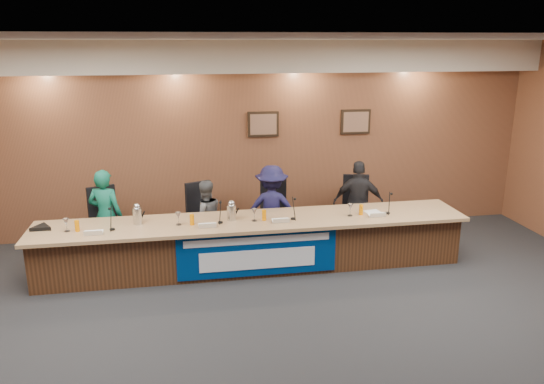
{
  "coord_description": "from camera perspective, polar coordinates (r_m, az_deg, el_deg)",
  "views": [
    {
      "loc": [
        -0.97,
        -4.68,
        3.19
      ],
      "look_at": [
        0.33,
        2.74,
        1.03
      ],
      "focal_mm": 35.0,
      "sensor_mm": 36.0,
      "label": 1
    }
  ],
  "objects": [
    {
      "name": "water_glass_b",
      "position": [
        7.37,
        -10.04,
        -2.84
      ],
      "size": [
        0.08,
        0.08,
        0.18
      ],
      "primitive_type": "cylinder",
      "color": "silver",
      "rests_on": "dais_top"
    },
    {
      "name": "banner_text_lower",
      "position": [
        7.32,
        -1.53,
        -7.26
      ],
      "size": [
        1.6,
        0.01,
        0.28
      ],
      "primitive_type": "cube",
      "color": "silver",
      "rests_on": "banner"
    },
    {
      "name": "carafe_mid",
      "position": [
        7.47,
        -4.38,
        -2.22
      ],
      "size": [
        0.13,
        0.13,
        0.22
      ],
      "primitive_type": "cylinder",
      "color": "silver",
      "rests_on": "dais_top"
    },
    {
      "name": "paper_stack",
      "position": [
        7.92,
        10.96,
        -2.22
      ],
      "size": [
        0.26,
        0.33,
        0.01
      ],
      "primitive_type": "cube",
      "rotation": [
        0.0,
        0.0,
        0.14
      ],
      "color": "white",
      "rests_on": "dais_top"
    },
    {
      "name": "carafe_left",
      "position": [
        7.52,
        -14.27,
        -2.52
      ],
      "size": [
        0.13,
        0.13,
        0.23
      ],
      "primitive_type": "cylinder",
      "color": "silver",
      "rests_on": "dais_top"
    },
    {
      "name": "juice_glass_a",
      "position": [
        7.48,
        -20.23,
        -3.45
      ],
      "size": [
        0.06,
        0.06,
        0.15
      ],
      "primitive_type": "cylinder",
      "color": "orange",
      "rests_on": "dais_top"
    },
    {
      "name": "juice_glass_b",
      "position": [
        7.35,
        -8.61,
        -2.96
      ],
      "size": [
        0.06,
        0.06,
        0.15
      ],
      "primitive_type": "cylinder",
      "color": "orange",
      "rests_on": "dais_top"
    },
    {
      "name": "speakerphone",
      "position": [
        7.76,
        -23.54,
        -3.53
      ],
      "size": [
        0.32,
        0.32,
        0.05
      ],
      "primitive_type": "cylinder",
      "color": "black",
      "rests_on": "dais_top"
    },
    {
      "name": "nameplate_d",
      "position": [
        7.72,
        11.32,
        -2.4
      ],
      "size": [
        0.24,
        0.08,
        0.1
      ],
      "primitive_type": "cube",
      "rotation": [
        0.31,
        0.0,
        0.0
      ],
      "color": "white",
      "rests_on": "dais_top"
    },
    {
      "name": "microphone_c",
      "position": [
        7.52,
        2.29,
        -2.88
      ],
      "size": [
        0.07,
        0.07,
        0.02
      ],
      "primitive_type": "cylinder",
      "color": "black",
      "rests_on": "dais_top"
    },
    {
      "name": "panelist_b",
      "position": [
        8.16,
        -7.2,
        -2.74
      ],
      "size": [
        0.67,
        0.58,
        1.17
      ],
      "primitive_type": "imported",
      "rotation": [
        0.0,
        0.0,
        3.41
      ],
      "color": "#4D4F52",
      "rests_on": "floor"
    },
    {
      "name": "soffit",
      "position": [
        8.49,
        -3.5,
        14.35
      ],
      "size": [
        10.0,
        0.5,
        0.5
      ],
      "primitive_type": "cube",
      "color": "beige",
      "rests_on": "wall_back"
    },
    {
      "name": "dais_body",
      "position": [
        7.69,
        -2.01,
        -5.68
      ],
      "size": [
        6.0,
        0.8,
        0.7
      ],
      "primitive_type": "cube",
      "color": "#432615",
      "rests_on": "floor"
    },
    {
      "name": "microphone_a",
      "position": [
        7.41,
        -16.8,
        -3.86
      ],
      "size": [
        0.07,
        0.07,
        0.02
      ],
      "primitive_type": "cylinder",
      "color": "black",
      "rests_on": "dais_top"
    },
    {
      "name": "dais_top",
      "position": [
        7.51,
        -1.98,
        -3.16
      ],
      "size": [
        6.1,
        0.95,
        0.05
      ],
      "primitive_type": "cube",
      "color": "#9E7951",
      "rests_on": "dais_body"
    },
    {
      "name": "juice_glass_c",
      "position": [
        7.45,
        -0.85,
        -2.51
      ],
      "size": [
        0.06,
        0.06,
        0.15
      ],
      "primitive_type": "cylinder",
      "color": "orange",
      "rests_on": "dais_top"
    },
    {
      "name": "juice_glass_d",
      "position": [
        7.79,
        9.57,
        -1.89
      ],
      "size": [
        0.06,
        0.06,
        0.15
      ],
      "primitive_type": "cylinder",
      "color": "orange",
      "rests_on": "dais_top"
    },
    {
      "name": "office_chair_d",
      "position": [
        8.73,
        9.0,
        -2.28
      ],
      "size": [
        0.58,
        0.58,
        0.08
      ],
      "primitive_type": "cube",
      "rotation": [
        0.0,
        0.0,
        -0.25
      ],
      "color": "black",
      "rests_on": "floor"
    },
    {
      "name": "office_chair_c",
      "position": [
        8.39,
        -0.14,
        -2.83
      ],
      "size": [
        0.62,
        0.62,
        0.08
      ],
      "primitive_type": "cube",
      "rotation": [
        0.0,
        0.0,
        -0.37
      ],
      "color": "black",
      "rests_on": "floor"
    },
    {
      "name": "office_chair_a",
      "position": [
        8.36,
        -17.24,
        -3.66
      ],
      "size": [
        0.63,
        0.63,
        0.08
      ],
      "primitive_type": "cube",
      "rotation": [
        0.0,
        0.0,
        0.41
      ],
      "color": "black",
      "rests_on": "floor"
    },
    {
      "name": "banner",
      "position": [
        7.3,
        -1.55,
        -6.64
      ],
      "size": [
        2.2,
        0.02,
        0.65
      ],
      "primitive_type": "cube",
      "color": "navy",
      "rests_on": "dais_body"
    },
    {
      "name": "water_glass_d",
      "position": [
        7.71,
        8.41,
        -1.93
      ],
      "size": [
        0.08,
        0.08,
        0.18
      ],
      "primitive_type": "cylinder",
      "color": "silver",
      "rests_on": "dais_top"
    },
    {
      "name": "nameplate_c",
      "position": [
        7.34,
        1.0,
        -3.06
      ],
      "size": [
        0.24,
        0.08,
        0.1
      ],
      "primitive_type": "cube",
      "rotation": [
        0.31,
        0.0,
        0.0
      ],
      "color": "white",
      "rests_on": "dais_top"
    },
    {
      "name": "nameplate_a",
      "position": [
        7.26,
        -18.7,
        -4.15
      ],
      "size": [
        0.24,
        0.08,
        0.1
      ],
      "primitive_type": "cube",
      "rotation": [
        0.31,
        0.0,
        0.0
      ],
      "color": "white",
      "rests_on": "dais_top"
    },
    {
      "name": "panelist_c",
      "position": [
        8.24,
        -0.03,
        -1.75
      ],
      "size": [
        0.96,
        0.67,
        1.36
      ],
      "primitive_type": "imported",
      "rotation": [
        0.0,
        0.0,
        2.94
      ],
      "color": "#16143A",
      "rests_on": "floor"
    },
    {
      "name": "microphone_d",
      "position": [
        7.93,
        12.32,
        -2.22
      ],
      "size": [
        0.07,
        0.07,
        0.02
      ],
      "primitive_type": "cylinder",
      "color": "black",
      "rests_on": "dais_top"
    },
    {
      "name": "wall_photo_right",
      "position": [
        9.25,
        8.97,
        7.48
      ],
      "size": [
        0.52,
        0.04,
        0.42
      ],
      "primitive_type": "cube",
      "color": "black",
      "rests_on": "wall_back"
    },
    {
      "name": "nameplate_b",
      "position": [
        7.2,
        -6.95,
        -3.56
      ],
      "size": [
        0.24,
        0.08,
        0.1
      ],
      "primitive_type": "cube",
      "rotation": [
        0.31,
        0.0,
        0.0
      ],
      "color": "white",
      "rests_on": "dais_top"
    },
    {
      "name": "wall_photo_left",
      "position": [
        8.86,
        -0.95,
        7.3
      ],
      "size": [
        0.52,
        0.04,
        0.42
      ],
      "primitive_type": "cube",
      "color": "black",
      "rests_on": "wall_back"
    },
    {
      "name": "ceiling",
      "position": [
        4.78,
        1.84,
        16.11
      ],
      "size": [
        10.0,
        8.0,
        0.04
      ],
      "primitive_type": "cube",
      "color": "silver",
      "rests_on": "wall_back"
    },
    {
      "name": "water_glass_c",
      "position": [
        7.42,
        -1.92,
        -2.48
      ],
      "size": [
        0.08,
        0.08,
        0.18
      ],
      "primitive_type": "cylinder",
      "color": "silver",
      "rests_on": "dais_top"
    },
    {
      "name": "microphone_b",
      "position": [
        7.39,
        -5.58,
        -3.27
      ],
      "size": [
        0.07,
        0.07,
        0.02
      ],
      "primitive_type": "cylinder",
      "color": "black",
      "rests_on": "dais_top"
    },
    {
      "name": "water_glass_a",
      "position": [
        7.52,
        -21.25,
        -3.33
      ],
      "size": [
        0.08,
        0.08,
        0.18
      ],
      "primitive_type": "cylinder",
      "color": "silver",
      "rests_on": "dais_top"
    },
    {
      "name": "panelist_d",
      "position": [
        8.58,
        9.27,
        -1.18
      ],
      "size": [
        0.86,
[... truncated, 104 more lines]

